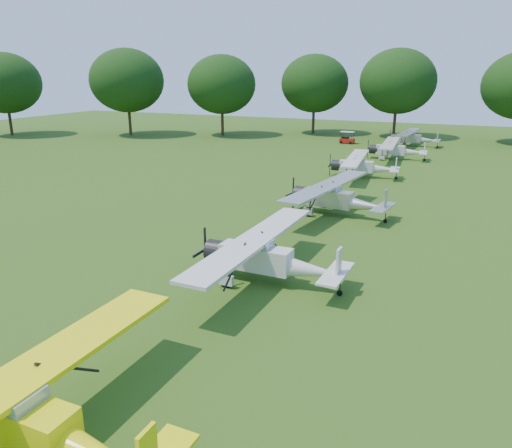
{
  "coord_description": "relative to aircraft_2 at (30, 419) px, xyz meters",
  "views": [
    {
      "loc": [
        9.49,
        -21.08,
        9.73
      ],
      "look_at": [
        -1.39,
        3.57,
        1.4
      ],
      "focal_mm": 35.0,
      "sensor_mm": 36.0,
      "label": 1
    }
  ],
  "objects": [
    {
      "name": "aircraft_3",
      "position": [
        0.95,
        13.09,
        -0.04
      ],
      "size": [
        7.33,
        11.65,
        2.3
      ],
      "rotation": [
        0.0,
        0.0,
        -0.02
      ],
      "color": "silver",
      "rests_on": "ground"
    },
    {
      "name": "tree_belt",
      "position": [
        3.48,
        13.97,
        6.64
      ],
      "size": [
        137.36,
        130.27,
        14.52
      ],
      "color": "#322113",
      "rests_on": "ground"
    },
    {
      "name": "aircraft_2",
      "position": [
        0.0,
        0.0,
        0.0
      ],
      "size": [
        7.55,
        11.99,
        2.37
      ],
      "rotation": [
        0.0,
        0.0,
        -0.02
      ],
      "color": "#F1ED0A",
      "rests_on": "ground"
    },
    {
      "name": "ground",
      "position": [
        -0.09,
        13.8,
        -1.39
      ],
      "size": [
        160.0,
        160.0,
        0.0
      ],
      "primitive_type": "plane",
      "color": "#214A12",
      "rests_on": "ground"
    },
    {
      "name": "aircraft_4",
      "position": [
        0.89,
        25.74,
        -0.04
      ],
      "size": [
        7.38,
        11.71,
        2.3
      ],
      "rotation": [
        0.0,
        0.0,
        -0.14
      ],
      "color": "#B6B7BB",
      "rests_on": "ground"
    },
    {
      "name": "aircraft_5",
      "position": [
        -0.25,
        39.27,
        -0.18
      ],
      "size": [
        6.58,
        10.47,
        2.06
      ],
      "rotation": [
        0.0,
        0.0,
        0.1
      ],
      "color": "silver",
      "rests_on": "ground"
    },
    {
      "name": "aircraft_7",
      "position": [
        1.55,
        62.19,
        -0.18
      ],
      "size": [
        6.58,
        10.48,
        2.06
      ],
      "rotation": [
        0.0,
        0.0,
        -0.06
      ],
      "color": "#B6B7BB",
      "rests_on": "ground"
    },
    {
      "name": "golf_cart",
      "position": [
        -7.06,
        61.2,
        -0.84
      ],
      "size": [
        2.02,
        1.36,
        1.64
      ],
      "rotation": [
        0.0,
        0.0,
        -0.09
      ],
      "color": "#9F180B",
      "rests_on": "ground"
    },
    {
      "name": "aircraft_6",
      "position": [
        1.04,
        50.74,
        -0.17
      ],
      "size": [
        6.63,
        10.56,
        2.08
      ],
      "rotation": [
        0.0,
        0.0,
        0.08
      ],
      "color": "silver",
      "rests_on": "ground"
    }
  ]
}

